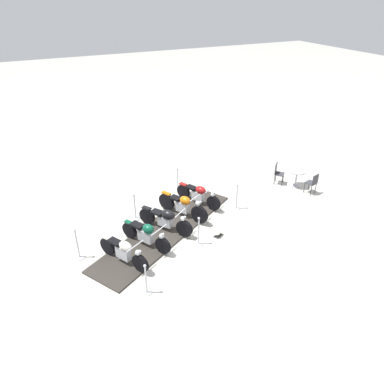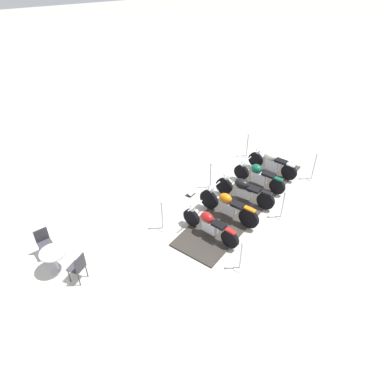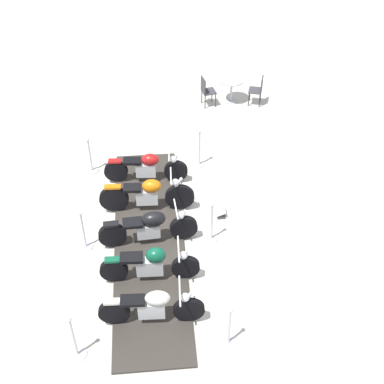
{
  "view_description": "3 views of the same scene",
  "coord_description": "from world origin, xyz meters",
  "views": [
    {
      "loc": [
        -10.39,
        3.94,
        7.89
      ],
      "look_at": [
        0.36,
        -1.26,
        1.15
      ],
      "focal_mm": 34.26,
      "sensor_mm": 36.0,
      "label": 1
    },
    {
      "loc": [
        8.69,
        -5.84,
        8.25
      ],
      "look_at": [
        0.0,
        -2.03,
        1.05
      ],
      "focal_mm": 34.2,
      "sensor_mm": 36.0,
      "label": 2
    },
    {
      "loc": [
        -4.58,
        7.35,
        9.09
      ],
      "look_at": [
        -0.43,
        -1.41,
        0.61
      ],
      "focal_mm": 50.28,
      "sensor_mm": 36.0,
      "label": 3
    }
  ],
  "objects": [
    {
      "name": "stanchion_left_rear",
      "position": [
        2.67,
        -1.68,
        0.31
      ],
      "size": [
        0.35,
        0.35,
        1.05
      ],
      "color": "silver",
      "rests_on": "ground_plane"
    },
    {
      "name": "cafe_table",
      "position": [
        0.64,
        -6.56,
        0.58
      ],
      "size": [
        0.75,
        0.75,
        0.77
      ],
      "color": "#B7B7BC",
      "rests_on": "ground_plane"
    },
    {
      "name": "cafe_chair_across_table",
      "position": [
        -0.16,
        -6.75,
        0.54
      ],
      "size": [
        0.48,
        0.48,
        0.93
      ],
      "rotation": [
        0.0,
        0.0,
        0.24
      ],
      "color": "#2D2D33",
      "rests_on": "ground_plane"
    },
    {
      "name": "stanchion_right_mid",
      "position": [
        -1.25,
        -0.74,
        0.37
      ],
      "size": [
        0.32,
        0.32,
        1.12
      ],
      "color": "silver",
      "rests_on": "ground_plane"
    },
    {
      "name": "motorcycle_black",
      "position": [
        -0.03,
        -0.02,
        0.52
      ],
      "size": [
        1.95,
        1.38,
        0.94
      ],
      "rotation": [
        0.0,
        0.0,
        -2.55
      ],
      "color": "black",
      "rests_on": "display_platform"
    },
    {
      "name": "stanchion_right_front",
      "position": [
        -2.67,
        1.68,
        0.37
      ],
      "size": [
        0.3,
        0.3,
        1.07
      ],
      "color": "silver",
      "rests_on": "ground_plane"
    },
    {
      "name": "motorcycle_copper",
      "position": [
        0.53,
        -0.96,
        0.54
      ],
      "size": [
        2.09,
        1.19,
        1.04
      ],
      "rotation": [
        0.0,
        0.0,
        -2.65
      ],
      "color": "black",
      "rests_on": "display_platform"
    },
    {
      "name": "motorcycle_forest",
      "position": [
        -0.59,
        0.93,
        0.51
      ],
      "size": [
        1.92,
        1.19,
        0.89
      ],
      "rotation": [
        0.0,
        0.0,
        -2.64
      ],
      "color": "black",
      "rests_on": "display_platform"
    },
    {
      "name": "stanchion_left_mid",
      "position": [
        1.25,
        0.74,
        0.36
      ],
      "size": [
        0.32,
        0.32,
        1.1
      ],
      "color": "silver",
      "rests_on": "ground_plane"
    },
    {
      "name": "ground_plane",
      "position": [
        0.0,
        0.0,
        0.0
      ],
      "size": [
        80.0,
        80.0,
        0.0
      ],
      "primitive_type": "plane",
      "color": "beige"
    },
    {
      "name": "motorcycle_maroon",
      "position": [
        1.09,
        -1.91,
        0.49
      ],
      "size": [
        1.99,
        1.12,
        0.9
      ],
      "rotation": [
        0.0,
        0.0,
        -2.69
      ],
      "color": "black",
      "rests_on": "display_platform"
    },
    {
      "name": "stanchion_left_front",
      "position": [
        -0.18,
        3.16,
        0.35
      ],
      "size": [
        0.36,
        0.36,
        1.15
      ],
      "color": "silver",
      "rests_on": "ground_plane"
    },
    {
      "name": "motorcycle_cream",
      "position": [
        -1.15,
        1.88,
        0.51
      ],
      "size": [
        1.9,
        1.14,
        0.92
      ],
      "rotation": [
        0.0,
        0.0,
        -2.65
      ],
      "color": "black",
      "rests_on": "display_platform"
    },
    {
      "name": "display_platform",
      "position": [
        0.0,
        0.0,
        0.03
      ],
      "size": [
        4.73,
        6.5,
        0.06
      ],
      "primitive_type": "cube",
      "rotation": [
        0.0,
        0.0,
        -1.04
      ],
      "color": "#38332D",
      "rests_on": "ground_plane"
    },
    {
      "name": "info_placard",
      "position": [
        -1.13,
        -1.58,
        0.06
      ],
      "size": [
        0.35,
        0.4,
        0.18
      ],
      "rotation": [
        0.0,
        0.0,
        2.1
      ],
      "color": "#333338",
      "rests_on": "ground_plane"
    },
    {
      "name": "stanchion_right_rear",
      "position": [
        0.18,
        -3.16,
        0.39
      ],
      "size": [
        0.31,
        0.31,
        1.14
      ],
      "color": "silver",
      "rests_on": "ground_plane"
    },
    {
      "name": "cafe_chair_near_table",
      "position": [
        1.25,
        -6.0,
        0.55
      ],
      "size": [
        0.57,
        0.57,
        0.96
      ],
      "rotation": [
        0.0,
        0.0,
        -2.4
      ],
      "color": "#2D2D33",
      "rests_on": "ground_plane"
    }
  ]
}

